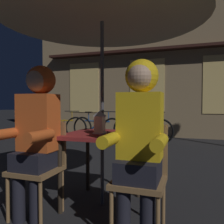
# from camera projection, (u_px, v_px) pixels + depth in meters

# --- Properties ---
(ground_plane) EXTENTS (60.00, 60.00, 0.00)m
(ground_plane) POSITION_uv_depth(u_px,v_px,m) (102.00, 204.00, 2.38)
(ground_plane) COLOR #232326
(cafe_table) EXTENTS (0.72, 0.72, 0.74)m
(cafe_table) POSITION_uv_depth(u_px,v_px,m) (102.00, 143.00, 2.36)
(cafe_table) COLOR maroon
(cafe_table) RESTS_ON ground_plane
(patio_umbrella) EXTENTS (2.10, 2.10, 2.31)m
(patio_umbrella) POSITION_uv_depth(u_px,v_px,m) (102.00, 3.00, 2.31)
(patio_umbrella) COLOR #4C4C51
(patio_umbrella) RESTS_ON ground_plane
(lantern) EXTENTS (0.11, 0.11, 0.23)m
(lantern) POSITION_uv_depth(u_px,v_px,m) (100.00, 122.00, 2.32)
(lantern) COLOR white
(lantern) RESTS_ON cafe_table
(chair_left) EXTENTS (0.40, 0.40, 0.87)m
(chair_left) POSITION_uv_depth(u_px,v_px,m) (41.00, 162.00, 2.17)
(chair_left) COLOR olive
(chair_left) RESTS_ON ground_plane
(chair_right) EXTENTS (0.40, 0.40, 0.87)m
(chair_right) POSITION_uv_depth(u_px,v_px,m) (141.00, 172.00, 1.86)
(chair_right) COLOR olive
(chair_right) RESTS_ON ground_plane
(person_left_hooded) EXTENTS (0.45, 0.56, 1.40)m
(person_left_hooded) POSITION_uv_depth(u_px,v_px,m) (37.00, 125.00, 2.11)
(person_left_hooded) COLOR black
(person_left_hooded) RESTS_ON ground_plane
(person_right_hooded) EXTENTS (0.45, 0.56, 1.40)m
(person_right_hooded) POSITION_uv_depth(u_px,v_px,m) (140.00, 129.00, 1.79)
(person_right_hooded) COLOR black
(person_right_hooded) RESTS_ON ground_plane
(shopfront_building) EXTENTS (10.00, 0.93, 6.20)m
(shopfront_building) POSITION_uv_depth(u_px,v_px,m) (184.00, 38.00, 7.17)
(shopfront_building) COLOR #937A56
(shopfront_building) RESTS_ON ground_plane
(bicycle_nearest) EXTENTS (1.66, 0.34, 0.84)m
(bicycle_nearest) POSITION_uv_depth(u_px,v_px,m) (59.00, 127.00, 6.87)
(bicycle_nearest) COLOR black
(bicycle_nearest) RESTS_ON ground_plane
(bicycle_second) EXTENTS (1.66, 0.36, 0.84)m
(bicycle_second) POSITION_uv_depth(u_px,v_px,m) (97.00, 128.00, 6.56)
(bicycle_second) COLOR black
(bicycle_second) RESTS_ON ground_plane
(bicycle_third) EXTENTS (1.68, 0.20, 0.84)m
(bicycle_third) POSITION_uv_depth(u_px,v_px,m) (142.00, 130.00, 6.14)
(bicycle_third) COLOR black
(bicycle_third) RESTS_ON ground_plane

